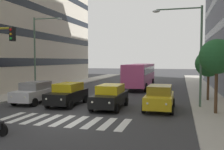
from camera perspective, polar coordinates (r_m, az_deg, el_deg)
name	(u,v)px	position (r m, az deg, el deg)	size (l,w,h in m)	color
ground_plane	(63,121)	(15.18, -10.96, -10.04)	(180.00, 180.00, 0.00)	#38383A
building_right_block_0	(18,26)	(37.94, -20.32, 10.27)	(9.92, 28.14, 16.40)	beige
crosswalk_markings	(63,121)	(15.18, -10.96, -10.03)	(7.65, 2.80, 0.01)	silver
car_0	(160,97)	(18.19, 10.67, -4.97)	(2.02, 4.44, 1.72)	gold
car_1	(110,96)	(18.39, -0.44, -4.82)	(2.02, 4.44, 1.72)	black
car_2	(68,94)	(19.99, -9.96, -4.21)	(2.02, 4.44, 1.72)	black
car_3	(35,92)	(21.74, -16.97, -3.70)	(2.02, 4.44, 1.72)	silver
bus_behind_traffic	(140,73)	(31.67, 6.29, 0.37)	(2.78, 10.50, 3.00)	#DB5193
street_lamp_left	(192,45)	(19.17, 17.63, 6.56)	(3.56, 0.28, 7.21)	#4C6B56
street_lamp_right	(39,47)	(26.95, -16.11, 6.06)	(3.20, 0.28, 7.67)	#4C6B56
street_tree_0	(217,57)	(17.15, 22.54, 3.80)	(2.18, 2.18, 4.68)	#513823
street_tree_1	(209,64)	(22.65, 20.92, 2.36)	(2.20, 2.20, 4.16)	#513823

